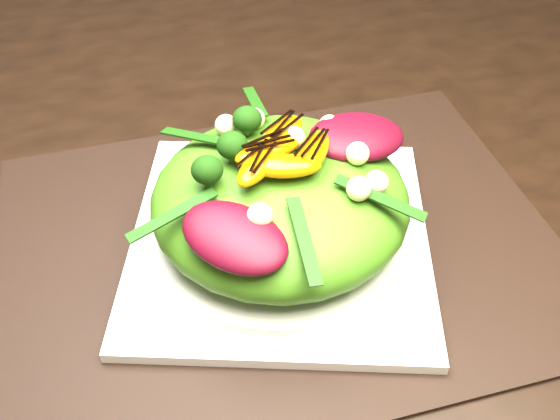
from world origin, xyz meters
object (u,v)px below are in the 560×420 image
object	(u,v)px
dining_table	(200,163)
orange_segment	(269,138)
lettuce_mound	(280,199)
placemat	(280,244)
salad_bowl	(280,228)
plate_base	(280,239)

from	to	relation	value
dining_table	orange_segment	world-z (taller)	dining_table
lettuce_mound	orange_segment	xyz separation A→B (m)	(-0.00, 0.03, 0.05)
dining_table	placemat	xyz separation A→B (m)	(0.05, -0.17, 0.02)
lettuce_mound	salad_bowl	bearing A→B (deg)	0.00
dining_table	salad_bowl	size ratio (longest dim) A/B	6.53
lettuce_mound	orange_segment	size ratio (longest dim) A/B	3.88
salad_bowl	lettuce_mound	world-z (taller)	lettuce_mound
salad_bowl	orange_segment	world-z (taller)	orange_segment
dining_table	lettuce_mound	size ratio (longest dim) A/B	6.87
plate_base	lettuce_mound	distance (m)	0.05
placemat	plate_base	bearing A→B (deg)	180.00
dining_table	orange_segment	size ratio (longest dim) A/B	26.65
plate_base	orange_segment	distance (m)	0.10
dining_table	placemat	bearing A→B (deg)	-74.40
placemat	dining_table	bearing A→B (deg)	105.60
placemat	lettuce_mound	world-z (taller)	lettuce_mound
dining_table	placemat	world-z (taller)	dining_table
plate_base	dining_table	bearing A→B (deg)	105.60
placemat	lettuce_mound	distance (m)	0.06
placemat	lettuce_mound	size ratio (longest dim) A/B	2.25
dining_table	plate_base	xyz separation A→B (m)	(0.05, -0.17, 0.03)
dining_table	lettuce_mound	distance (m)	0.19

